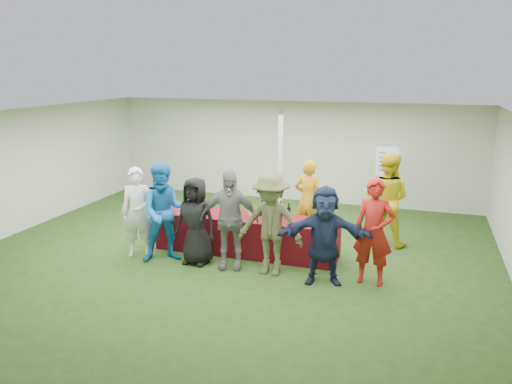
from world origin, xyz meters
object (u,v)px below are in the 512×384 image
(dump_bucket, at_px, (325,223))
(customer_4, at_px, (271,224))
(customer_6, at_px, (374,232))
(customer_0, at_px, (138,212))
(customer_1, at_px, (165,212))
(serving_table, at_px, (246,234))
(staff_pourer, at_px, (309,200))
(customer_2, at_px, (196,221))
(staff_back, at_px, (386,199))
(customer_5, at_px, (324,235))
(customer_3, at_px, (229,220))
(wine_list_sign, at_px, (387,167))

(dump_bucket, distance_m, customer_4, 1.05)
(dump_bucket, distance_m, customer_6, 1.01)
(customer_0, height_order, customer_1, customer_1)
(serving_table, bearing_deg, customer_6, -15.13)
(serving_table, relative_size, customer_6, 1.98)
(staff_pourer, xyz_separation_m, customer_2, (-1.68, -1.96, -0.05))
(dump_bucket, relative_size, customer_2, 0.15)
(serving_table, relative_size, customer_2, 2.20)
(staff_back, relative_size, customer_6, 1.05)
(customer_4, distance_m, customer_5, 0.97)
(staff_back, bearing_deg, customer_3, 49.28)
(serving_table, height_order, staff_pourer, staff_pourer)
(customer_0, xyz_separation_m, customer_1, (0.61, -0.05, 0.07))
(wine_list_sign, height_order, customer_2, wine_list_sign)
(staff_pourer, height_order, customer_4, customer_4)
(customer_0, bearing_deg, wine_list_sign, 20.08)
(customer_2, bearing_deg, serving_table, 51.91)
(customer_3, distance_m, customer_5, 1.76)
(serving_table, height_order, customer_3, customer_3)
(customer_2, xyz_separation_m, customer_4, (1.45, -0.04, 0.10))
(dump_bucket, height_order, customer_3, customer_3)
(staff_pourer, bearing_deg, serving_table, 57.12)
(customer_0, height_order, customer_6, customer_6)
(serving_table, distance_m, customer_4, 1.25)
(customer_3, bearing_deg, serving_table, 73.54)
(wine_list_sign, height_order, customer_5, wine_list_sign)
(customer_1, height_order, customer_5, customer_1)
(staff_back, bearing_deg, staff_pourer, 17.03)
(wine_list_sign, bearing_deg, serving_table, -129.46)
(customer_3, height_order, customer_4, customer_4)
(customer_0, bearing_deg, serving_table, 1.91)
(dump_bucket, height_order, customer_2, customer_2)
(customer_6, bearing_deg, customer_5, -159.25)
(staff_pourer, height_order, customer_1, customer_1)
(customer_4, xyz_separation_m, customer_6, (1.74, 0.17, -0.01))
(customer_1, xyz_separation_m, customer_3, (1.26, 0.05, -0.03))
(customer_2, height_order, customer_3, customer_3)
(staff_back, relative_size, customer_5, 1.14)
(wine_list_sign, relative_size, customer_0, 1.03)
(serving_table, relative_size, customer_3, 1.97)
(customer_4, bearing_deg, customer_6, 8.05)
(customer_1, height_order, customer_4, customer_1)
(customer_3, xyz_separation_m, customer_6, (2.53, 0.13, -0.00))
(wine_list_sign, bearing_deg, customer_0, -139.31)
(wine_list_sign, xyz_separation_m, customer_1, (-3.71, -3.77, -0.37))
(dump_bucket, bearing_deg, customer_0, -170.68)
(customer_0, bearing_deg, customer_2, -20.86)
(customer_3, bearing_deg, customer_5, -17.29)
(customer_1, distance_m, customer_4, 2.05)
(customer_3, bearing_deg, customer_2, 166.42)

